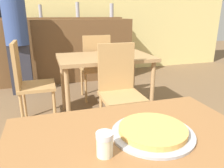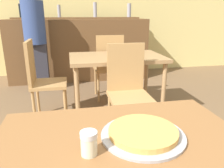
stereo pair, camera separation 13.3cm
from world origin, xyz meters
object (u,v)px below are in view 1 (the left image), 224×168
(chair_far_side_front, at_px, (119,86))
(cheese_shaker, at_px, (105,144))
(person_standing, at_px, (17,38))
(chair_far_side_back, at_px, (96,64))
(chair_far_side_left, at_px, (28,79))
(pizza_tray, at_px, (153,131))

(chair_far_side_front, distance_m, cheese_shaker, 1.40)
(person_standing, bearing_deg, cheese_shaker, -79.21)
(chair_far_side_back, xyz_separation_m, chair_far_side_left, (-0.89, -0.52, 0.00))
(chair_far_side_back, relative_size, pizza_tray, 2.64)
(chair_far_side_front, xyz_separation_m, person_standing, (-1.07, 1.69, 0.33))
(chair_far_side_front, xyz_separation_m, pizza_tray, (-0.26, -1.21, 0.19))
(chair_far_side_left, height_order, cheese_shaker, chair_far_side_left)
(person_standing, bearing_deg, pizza_tray, -74.43)
(chair_far_side_left, bearing_deg, cheese_shaker, -167.90)
(chair_far_side_left, bearing_deg, chair_far_side_front, -120.39)
(chair_far_side_left, xyz_separation_m, cheese_shaker, (0.39, -1.81, 0.23))
(cheese_shaker, relative_size, person_standing, 0.06)
(chair_far_side_front, relative_size, person_standing, 0.59)
(chair_far_side_left, relative_size, person_standing, 0.59)
(chair_far_side_left, height_order, pizza_tray, chair_far_side_left)
(chair_far_side_front, relative_size, pizza_tray, 2.64)
(chair_far_side_front, distance_m, chair_far_side_left, 1.03)
(chair_far_side_left, distance_m, person_standing, 1.23)
(chair_far_side_left, xyz_separation_m, pizza_tray, (0.63, -1.73, 0.19))
(pizza_tray, bearing_deg, chair_far_side_left, 109.95)
(pizza_tray, bearing_deg, chair_far_side_back, 83.39)
(chair_far_side_front, distance_m, pizza_tray, 1.25)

